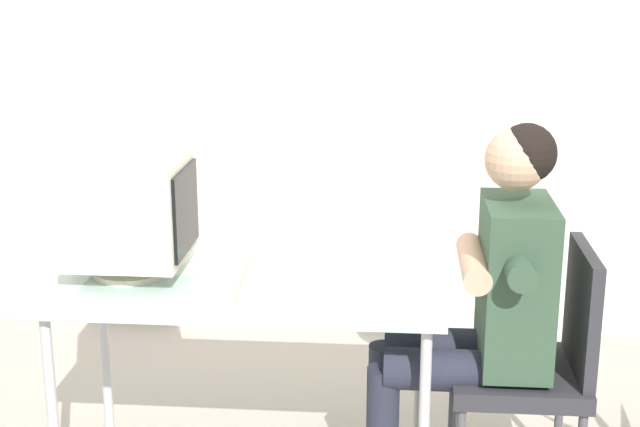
# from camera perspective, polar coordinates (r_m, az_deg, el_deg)

# --- Properties ---
(wall_back) EXTENTS (8.00, 0.10, 3.00)m
(wall_back) POSITION_cam_1_polar(r_m,az_deg,el_deg) (4.32, 2.22, 11.74)
(wall_back) COLOR beige
(wall_back) RESTS_ON ground_plane
(desk) EXTENTS (1.33, 0.67, 0.73)m
(desk) POSITION_cam_1_polar(r_m,az_deg,el_deg) (3.16, -4.59, -5.37)
(desk) COLOR #B7B7BC
(desk) RESTS_ON ground_plane
(crt_monitor) EXTENTS (0.41, 0.38, 0.42)m
(crt_monitor) POSITION_cam_1_polar(r_m,az_deg,el_deg) (3.20, -11.84, 0.20)
(crt_monitor) COLOR beige
(crt_monitor) RESTS_ON desk
(keyboard) EXTENTS (0.18, 0.45, 0.03)m
(keyboard) POSITION_cam_1_polar(r_m,az_deg,el_deg) (3.14, -6.31, -4.04)
(keyboard) COLOR beige
(keyboard) RESTS_ON desk
(office_chair) EXTENTS (0.44, 0.44, 0.89)m
(office_chair) POSITION_cam_1_polar(r_m,az_deg,el_deg) (3.18, 13.38, -8.76)
(office_chair) COLOR #4C4C51
(office_chair) RESTS_ON ground_plane
(person_seated) EXTENTS (0.71, 0.59, 1.30)m
(person_seated) POSITION_cam_1_polar(r_m,az_deg,el_deg) (3.08, 10.06, -5.27)
(person_seated) COLOR #334C38
(person_seated) RESTS_ON ground_plane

